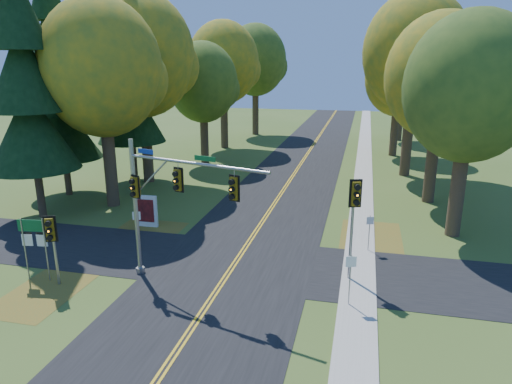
% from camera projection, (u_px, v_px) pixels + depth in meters
% --- Properties ---
extents(ground, '(160.00, 160.00, 0.00)m').
position_uv_depth(ground, '(224.00, 280.00, 21.61)').
color(ground, '#3A531D').
rests_on(ground, ground).
extents(road_main, '(8.00, 160.00, 0.02)m').
position_uv_depth(road_main, '(224.00, 279.00, 21.61)').
color(road_main, black).
rests_on(road_main, ground).
extents(road_cross, '(60.00, 6.00, 0.02)m').
position_uv_depth(road_cross, '(236.00, 262.00, 23.48)').
color(road_cross, black).
rests_on(road_cross, ground).
extents(centerline_left, '(0.10, 160.00, 0.01)m').
position_uv_depth(centerline_left, '(222.00, 279.00, 21.63)').
color(centerline_left, gold).
rests_on(centerline_left, road_main).
extents(centerline_right, '(0.10, 160.00, 0.01)m').
position_uv_depth(centerline_right, '(226.00, 279.00, 21.58)').
color(centerline_right, gold).
rests_on(centerline_right, road_main).
extents(sidewalk_east, '(1.60, 160.00, 0.06)m').
position_uv_depth(sidewalk_east, '(358.00, 294.00, 20.22)').
color(sidewalk_east, '#9E998E').
rests_on(sidewalk_east, ground).
extents(leaf_patch_w_near, '(4.00, 6.00, 0.00)m').
position_uv_depth(leaf_patch_w_near, '(139.00, 237.00, 26.80)').
color(leaf_patch_w_near, brown).
rests_on(leaf_patch_w_near, ground).
extents(leaf_patch_e, '(3.50, 8.00, 0.00)m').
position_uv_depth(leaf_patch_e, '(371.00, 245.00, 25.71)').
color(leaf_patch_e, brown).
rests_on(leaf_patch_e, ground).
extents(leaf_patch_w_far, '(3.00, 5.00, 0.00)m').
position_uv_depth(leaf_patch_w_far, '(45.00, 292.00, 20.47)').
color(leaf_patch_w_far, brown).
rests_on(leaf_patch_w_far, ground).
extents(tree_w_a, '(8.00, 8.00, 14.15)m').
position_uv_depth(tree_w_a, '(103.00, 69.00, 30.25)').
color(tree_w_a, '#38281C').
rests_on(tree_w_a, ground).
extents(tree_e_a, '(7.20, 7.20, 12.73)m').
position_uv_depth(tree_e_a, '(471.00, 89.00, 24.89)').
color(tree_e_a, '#38281C').
rests_on(tree_e_a, ground).
extents(tree_w_b, '(8.60, 8.60, 15.38)m').
position_uv_depth(tree_w_b, '(142.00, 56.00, 36.59)').
color(tree_w_b, '#38281C').
rests_on(tree_w_b, ground).
extents(tree_e_b, '(7.60, 7.60, 13.33)m').
position_uv_depth(tree_e_b, '(442.00, 77.00, 31.28)').
color(tree_e_b, '#38281C').
rests_on(tree_e_b, ground).
extents(tree_w_c, '(6.80, 6.80, 11.91)m').
position_uv_depth(tree_w_c, '(204.00, 83.00, 44.43)').
color(tree_w_c, '#38281C').
rests_on(tree_w_c, ground).
extents(tree_e_c, '(8.80, 8.80, 15.79)m').
position_uv_depth(tree_e_c, '(416.00, 53.00, 38.62)').
color(tree_e_c, '#38281C').
rests_on(tree_e_c, ground).
extents(tree_w_d, '(8.20, 8.20, 14.56)m').
position_uv_depth(tree_w_d, '(224.00, 63.00, 52.20)').
color(tree_w_d, '#38281C').
rests_on(tree_w_d, ground).
extents(tree_e_d, '(7.00, 7.00, 12.32)m').
position_uv_depth(tree_e_d, '(399.00, 78.00, 48.02)').
color(tree_e_d, '#38281C').
rests_on(tree_e_d, ground).
extents(tree_w_e, '(8.40, 8.40, 14.97)m').
position_uv_depth(tree_w_e, '(256.00, 61.00, 62.05)').
color(tree_w_e, '#38281C').
rests_on(tree_w_e, ground).
extents(tree_e_e, '(7.80, 7.80, 13.74)m').
position_uv_depth(tree_e_e, '(405.00, 68.00, 57.50)').
color(tree_e_e, '#38281C').
rests_on(tree_e_e, ground).
extents(pine_a, '(5.60, 5.60, 19.48)m').
position_uv_depth(pine_a, '(24.00, 75.00, 27.92)').
color(pine_a, '#38281C').
rests_on(pine_a, ground).
extents(pine_b, '(5.60, 5.60, 17.31)m').
position_uv_depth(pine_b, '(57.00, 87.00, 33.21)').
color(pine_b, '#38281C').
rests_on(pine_b, ground).
extents(pine_c, '(5.60, 5.60, 20.56)m').
position_uv_depth(pine_c, '(127.00, 65.00, 36.79)').
color(pine_c, '#38281C').
rests_on(pine_c, ground).
extents(traffic_mast, '(7.04, 2.17, 6.60)m').
position_uv_depth(traffic_mast, '(164.00, 195.00, 20.27)').
color(traffic_mast, gray).
rests_on(traffic_mast, ground).
extents(east_signal_pole, '(0.56, 0.67, 4.96)m').
position_uv_depth(east_signal_pole, '(354.00, 205.00, 20.44)').
color(east_signal_pole, '#909498').
rests_on(east_signal_pole, ground).
extents(ped_signal_pole, '(0.52, 0.62, 3.43)m').
position_uv_depth(ped_signal_pole, '(51.00, 234.00, 20.28)').
color(ped_signal_pole, gray).
rests_on(ped_signal_pole, ground).
extents(route_sign_cluster, '(1.43, 0.25, 3.07)m').
position_uv_depth(route_sign_cluster, '(34.00, 237.00, 21.01)').
color(route_sign_cluster, gray).
rests_on(route_sign_cluster, ground).
extents(info_kiosk, '(1.45, 0.26, 2.01)m').
position_uv_depth(info_kiosk, '(146.00, 211.00, 28.33)').
color(info_kiosk, silver).
rests_on(info_kiosk, ground).
extents(reg_sign_e_north, '(0.37, 0.17, 2.04)m').
position_uv_depth(reg_sign_e_north, '(370.00, 227.00, 24.48)').
color(reg_sign_e_north, gray).
rests_on(reg_sign_e_north, ground).
extents(reg_sign_e_south, '(0.44, 0.15, 2.33)m').
position_uv_depth(reg_sign_e_south, '(351.00, 271.00, 18.90)').
color(reg_sign_e_south, gray).
rests_on(reg_sign_e_south, ground).
extents(reg_sign_w, '(0.41, 0.17, 2.24)m').
position_uv_depth(reg_sign_w, '(137.00, 223.00, 24.72)').
color(reg_sign_w, gray).
rests_on(reg_sign_w, ground).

